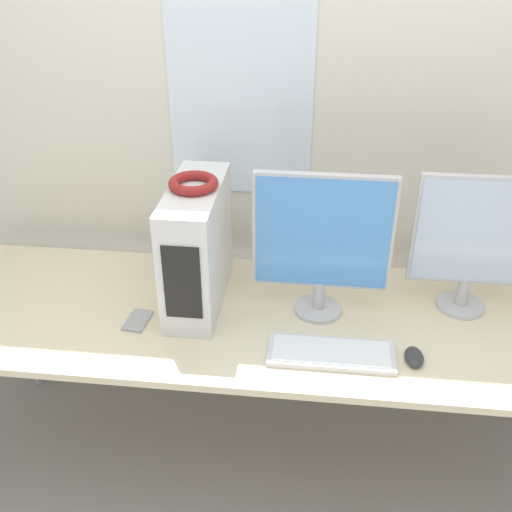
{
  "coord_description": "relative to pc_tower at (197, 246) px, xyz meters",
  "views": [
    {
      "loc": [
        0.15,
        -1.38,
        2.04
      ],
      "look_at": [
        -0.05,
        0.39,
        0.98
      ],
      "focal_mm": 42.0,
      "sensor_mm": 36.0,
      "label": 1
    }
  ],
  "objects": [
    {
      "name": "monitor_main",
      "position": [
        0.45,
        -0.03,
        0.07
      ],
      "size": [
        0.48,
        0.18,
        0.55
      ],
      "color": "#B7B7BC",
      "rests_on": "desk"
    },
    {
      "name": "keyboard",
      "position": [
        0.5,
        -0.28,
        -0.22
      ],
      "size": [
        0.42,
        0.16,
        0.02
      ],
      "color": "silver",
      "rests_on": "desk"
    },
    {
      "name": "wall_back",
      "position": [
        0.27,
        0.44,
        0.39
      ],
      "size": [
        8.0,
        0.07,
        2.7
      ],
      "color": "beige",
      "rests_on": "ground_plane"
    },
    {
      "name": "cell_phone",
      "position": [
        -0.2,
        -0.17,
        -0.23
      ],
      "size": [
        0.09,
        0.14,
        0.01
      ],
      "rotation": [
        0.0,
        0.0,
        -0.11
      ],
      "color": "#99999E",
      "rests_on": "desk"
    },
    {
      "name": "mouse",
      "position": [
        0.77,
        -0.27,
        -0.22
      ],
      "size": [
        0.06,
        0.11,
        0.03
      ],
      "color": "#2D2D2D",
      "rests_on": "desk"
    },
    {
      "name": "desk",
      "position": [
        0.27,
        -0.08,
        -0.27
      ],
      "size": [
        2.48,
        0.79,
        0.73
      ],
      "color": "beige",
      "rests_on": "ground_plane"
    },
    {
      "name": "monitor_right_near",
      "position": [
        0.98,
        0.05,
        0.06
      ],
      "size": [
        0.43,
        0.18,
        0.53
      ],
      "color": "#B7B7BC",
      "rests_on": "desk"
    },
    {
      "name": "headphones",
      "position": [
        0.0,
        0.0,
        0.25
      ],
      "size": [
        0.17,
        0.17,
        0.04
      ],
      "color": "maroon",
      "rests_on": "pc_tower"
    },
    {
      "name": "pc_tower",
      "position": [
        0.0,
        0.0,
        0.0
      ],
      "size": [
        0.18,
        0.5,
        0.46
      ],
      "color": "silver",
      "rests_on": "desk"
    }
  ]
}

